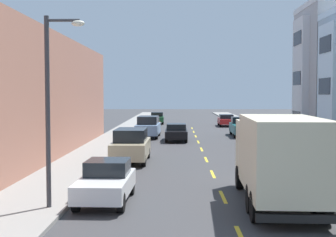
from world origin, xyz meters
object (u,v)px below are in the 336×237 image
parked_hatchback_white (106,181)px  parked_suv_silver (286,148)px  parked_pickup_teal (242,127)px  parked_sedan_charcoal (257,136)px  moving_black_sedan (176,132)px  parked_suv_sky (148,127)px  parked_hatchback_orange (152,125)px  parked_suv_champagne (131,145)px  street_lamp (52,96)px  delivery_box_truck (278,154)px  parked_hatchback_forest (157,118)px  parked_sedan_red (226,120)px

parked_hatchback_white → parked_suv_silver: bearing=45.5°
parked_pickup_teal → parked_sedan_charcoal: parked_pickup_teal is taller
parked_hatchback_white → moving_black_sedan: 21.93m
parked_suv_silver → parked_hatchback_white: parked_suv_silver is taller
parked_suv_sky → parked_hatchback_white: bearing=-90.1°
parked_hatchback_orange → parked_suv_champagne: bearing=-90.3°
parked_pickup_teal → parked_suv_silver: parked_suv_silver is taller
parked_hatchback_orange → parked_sedan_charcoal: parked_hatchback_orange is taller
parked_sedan_charcoal → moving_black_sedan: (-6.10, 3.86, 0.00)m
street_lamp → parked_hatchback_white: size_ratio=1.58×
parked_suv_sky → parked_hatchback_orange: bearing=89.8°
delivery_box_truck → parked_hatchback_orange: size_ratio=1.79×
parked_hatchback_orange → parked_hatchback_forest: 12.95m
street_lamp → parked_sedan_red: 41.78m
parked_hatchback_forest → moving_black_sedan: size_ratio=0.89×
parked_sedan_red → parked_hatchback_orange: bearing=-134.5°
parked_sedan_red → parked_hatchback_white: (-8.59, -39.06, 0.01)m
parked_hatchback_orange → parked_sedan_charcoal: size_ratio=0.89×
street_lamp → parked_hatchback_orange: size_ratio=1.59×
delivery_box_truck → parked_hatchback_white: 6.26m
parked_hatchback_orange → parked_pickup_teal: 9.60m
parked_pickup_teal → parked_sedan_red: size_ratio=1.18×
parked_sedan_red → parked_hatchback_white: size_ratio=1.12×
street_lamp → parked_suv_silver: (10.21, 10.11, -2.89)m
parked_hatchback_orange → parked_sedan_red: 12.18m
parked_hatchback_white → parked_suv_champagne: bearing=90.3°
parked_hatchback_orange → parked_hatchback_white: size_ratio=1.00×
parked_hatchback_white → parked_hatchback_orange: bearing=89.9°
parked_hatchback_forest → parked_hatchback_white: 43.32m
parked_suv_sky → parked_hatchback_white: parked_suv_sky is taller
parked_hatchback_forest → parked_hatchback_orange: bearing=-90.0°
parked_suv_sky → parked_hatchback_forest: parked_suv_sky is taller
street_lamp → parked_suv_sky: size_ratio=1.32×
parked_hatchback_white → moving_black_sedan: (2.56, 21.78, -0.01)m
parked_suv_sky → parked_suv_champagne: 14.77m
parked_suv_sky → delivery_box_truck: bearing=-76.2°
parked_suv_silver → parked_pickup_teal: bearing=89.7°
delivery_box_truck → parked_hatchback_orange: bearing=101.2°
street_lamp → delivery_box_truck: street_lamp is taller
delivery_box_truck → parked_sedan_charcoal: delivery_box_truck is taller
street_lamp → parked_hatchback_white: 3.74m
parked_suv_champagne → parked_hatchback_white: (0.05, -9.80, -0.23)m
street_lamp → parked_hatchback_white: street_lamp is taller
parked_sedan_charcoal → parked_pickup_teal: bearing=89.6°
street_lamp → parked_suv_champagne: bearing=82.2°
parked_hatchback_forest → parked_sedan_red: (8.54, -4.26, -0.01)m
parked_hatchback_forest → parked_sedan_red: bearing=-26.5°
parked_hatchback_orange → delivery_box_truck: bearing=-78.8°
parked_suv_sky → parked_suv_silver: size_ratio=1.00×
parked_pickup_teal → parked_suv_silver: (-0.09, -17.46, 0.16)m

